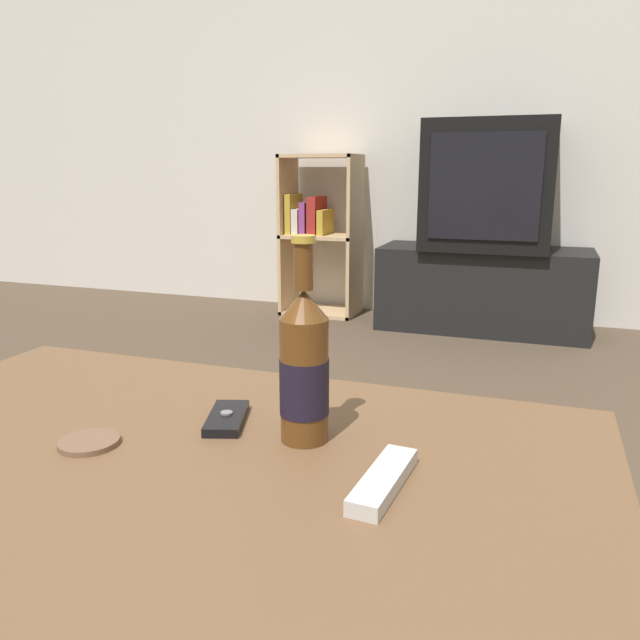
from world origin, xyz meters
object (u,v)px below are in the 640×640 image
Objects in this scene: television at (489,186)px; beer_bottle at (304,368)px; remote_control at (383,480)px; cell_phone at (227,418)px; tv_stand at (483,289)px; bookshelf at (318,230)px.

television is 2.62m from beer_bottle.
television reaches higher than remote_control.
cell_phone is (-0.13, 0.02, -0.10)m from beer_bottle.
cell_phone is (-0.15, -2.60, -0.29)m from television.
television reaches higher than tv_stand.
cell_phone is at bearing 161.46° from remote_control.
television reaches higher than beer_bottle.
bookshelf is 7.20× the size of cell_phone.
tv_stand is 1.68× the size of television.
tv_stand is 2.62m from cell_phone.
beer_bottle is 0.17m from cell_phone.
beer_bottle reaches higher than tv_stand.
remote_control is at bearing -40.92° from cell_phone.
bookshelf is at bearing 88.99° from cell_phone.
remote_control is (0.12, -2.72, 0.26)m from tv_stand.
cell_phone is at bearing -93.31° from television.
remote_control is (0.14, -0.10, -0.10)m from beer_bottle.
remote_control reaches higher than tv_stand.
bookshelf is 3.00m from remote_control.
beer_bottle reaches higher than remote_control.
television is 0.70× the size of bookshelf.
remote_control is (0.12, -2.71, -0.28)m from television.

